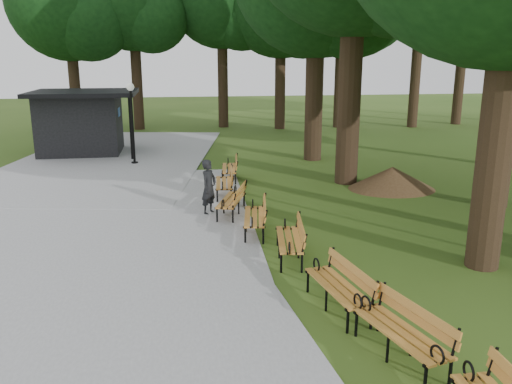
{
  "coord_description": "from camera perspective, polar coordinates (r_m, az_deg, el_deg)",
  "views": [
    {
      "loc": [
        -1.97,
        -9.65,
        4.47
      ],
      "look_at": [
        -0.04,
        3.11,
        1.1
      ],
      "focal_mm": 36.84,
      "sensor_mm": 36.0,
      "label": 1
    }
  ],
  "objects": [
    {
      "name": "ground",
      "position": [
        10.82,
        2.72,
        -9.79
      ],
      "size": [
        100.0,
        100.0,
        0.0
      ],
      "primitive_type": "plane",
      "color": "#314F16",
      "rests_on": "ground"
    },
    {
      "name": "path",
      "position": [
        13.56,
        -16.77,
        -5.13
      ],
      "size": [
        12.0,
        38.0,
        0.06
      ],
      "primitive_type": "cube",
      "color": "gray",
      "rests_on": "ground"
    },
    {
      "name": "person",
      "position": [
        15.12,
        -5.14,
        0.53
      ],
      "size": [
        0.66,
        0.7,
        1.6
      ],
      "primitive_type": "imported",
      "rotation": [
        0.0,
        0.0,
        0.93
      ],
      "color": "black",
      "rests_on": "ground"
    },
    {
      "name": "kiosk",
      "position": [
        25.82,
        -18.53,
        7.17
      ],
      "size": [
        4.66,
        4.06,
        2.91
      ],
      "primitive_type": null,
      "rotation": [
        0.0,
        0.0,
        0.0
      ],
      "color": "black",
      "rests_on": "ground"
    },
    {
      "name": "lamp_post",
      "position": [
        22.5,
        -13.37,
        8.98
      ],
      "size": [
        0.32,
        0.32,
        3.38
      ],
      "color": "black",
      "rests_on": "ground"
    },
    {
      "name": "dirt_mound",
      "position": [
        18.62,
        14.56,
        1.5
      ],
      "size": [
        2.51,
        2.51,
        0.78
      ],
      "primitive_type": "cone",
      "color": "#47301C",
      "rests_on": "ground"
    },
    {
      "name": "bench_1",
      "position": [
        8.43,
        15.42,
        -14.52
      ],
      "size": [
        1.11,
        2.0,
        0.88
      ],
      "primitive_type": null,
      "rotation": [
        0.0,
        0.0,
        -1.31
      ],
      "color": "#BC772B",
      "rests_on": "ground"
    },
    {
      "name": "bench_2",
      "position": [
        9.69,
        8.87,
        -10.14
      ],
      "size": [
        0.94,
        1.98,
        0.88
      ],
      "primitive_type": null,
      "rotation": [
        0.0,
        0.0,
        -1.41
      ],
      "color": "#BC772B",
      "rests_on": "ground"
    },
    {
      "name": "bench_3",
      "position": [
        11.89,
        3.62,
        -5.21
      ],
      "size": [
        0.91,
        1.97,
        0.88
      ],
      "primitive_type": null,
      "rotation": [
        0.0,
        0.0,
        -1.72
      ],
      "color": "#BC772B",
      "rests_on": "ground"
    },
    {
      "name": "bench_4",
      "position": [
        13.52,
        -0.17,
        -2.71
      ],
      "size": [
        0.92,
        1.98,
        0.88
      ],
      "primitive_type": null,
      "rotation": [
        0.0,
        0.0,
        -1.72
      ],
      "color": "#BC772B",
      "rests_on": "ground"
    },
    {
      "name": "bench_5",
      "position": [
        15.06,
        -2.72,
        -0.91
      ],
      "size": [
        1.2,
        2.0,
        0.88
      ],
      "primitive_type": null,
      "rotation": [
        0.0,
        0.0,
        -1.89
      ],
      "color": "#BC772B",
      "rests_on": "ground"
    },
    {
      "name": "bench_6",
      "position": [
        17.12,
        -3.5,
        0.98
      ],
      "size": [
        0.79,
        1.95,
        0.88
      ],
      "primitive_type": null,
      "rotation": [
        0.0,
        0.0,
        -1.65
      ],
      "color": "#BC772B",
      "rests_on": "ground"
    },
    {
      "name": "bench_7",
      "position": [
        19.33,
        -2.92,
        2.58
      ],
      "size": [
        0.84,
        1.96,
        0.88
      ],
      "primitive_type": null,
      "rotation": [
        0.0,
        0.0,
        -1.68
      ],
      "color": "#BC772B",
      "rests_on": "ground"
    }
  ]
}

